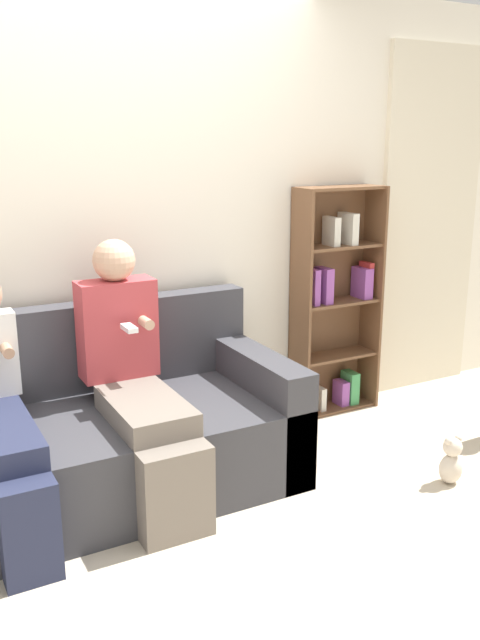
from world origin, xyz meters
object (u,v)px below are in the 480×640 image
object	(u,v)px
adult_seated	(135,373)
bookshelf	(335,302)
child_seated	(3,413)
couch	(94,441)
teddy_bear	(451,461)

from	to	relation	value
adult_seated	bookshelf	distance (m)	1.56
child_seated	bookshelf	distance (m)	2.18
couch	teddy_bear	distance (m)	1.80
bookshelf	adult_seated	bearing A→B (deg)	-163.47
bookshelf	teddy_bear	world-z (taller)	bookshelf
adult_seated	child_seated	size ratio (longest dim) A/B	1.11
couch	child_seated	distance (m)	0.52
couch	adult_seated	distance (m)	0.41
child_seated	teddy_bear	bearing A→B (deg)	-17.48
adult_seated	bookshelf	size ratio (longest dim) A/B	0.86
bookshelf	teddy_bear	bearing A→B (deg)	-93.23
teddy_bear	couch	bearing A→B (deg)	154.98
adult_seated	teddy_bear	bearing A→B (deg)	-25.58
bookshelf	child_seated	bearing A→B (deg)	-167.23
bookshelf	couch	bearing A→B (deg)	-167.78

